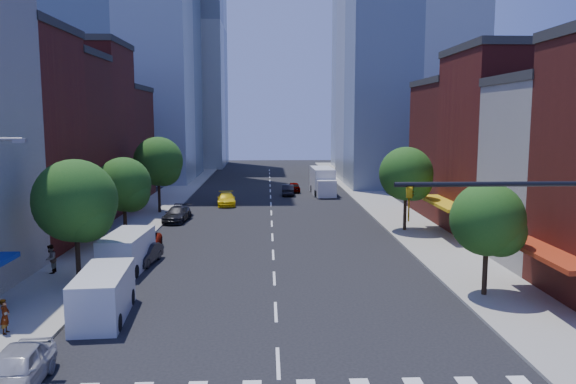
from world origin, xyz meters
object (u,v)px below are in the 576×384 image
at_px(parked_car_rear, 177,214).
at_px(cargo_van_near, 103,296).
at_px(pedestrian_near, 5,316).
at_px(cargo_van_far, 127,252).
at_px(parked_car_front, 16,370).
at_px(pedestrian_far, 51,259).
at_px(traffic_car_far, 294,187).
at_px(box_truck, 323,182).
at_px(parked_car_third, 142,244).
at_px(traffic_car_oncoming, 288,190).
at_px(taxi, 226,199).
at_px(parked_car_second, 144,254).

relative_size(parked_car_rear, cargo_van_near, 0.86).
bearing_deg(parked_car_rear, cargo_van_near, -83.23).
bearing_deg(pedestrian_near, cargo_van_far, -17.36).
xyz_separation_m(parked_car_front, pedestrian_far, (-4.43, 15.10, 0.28)).
bearing_deg(traffic_car_far, pedestrian_near, 70.59).
height_order(parked_car_rear, pedestrian_near, pedestrian_near).
bearing_deg(cargo_van_far, box_truck, 68.53).
xyz_separation_m(cargo_van_near, pedestrian_near, (-3.74, -2.13, -0.22)).
distance_m(parked_car_front, parked_car_third, 20.69).
bearing_deg(pedestrian_far, traffic_car_far, 151.61).
relative_size(parked_car_front, pedestrian_far, 2.52).
xyz_separation_m(traffic_car_oncoming, traffic_car_far, (0.91, 3.14, -0.03)).
xyz_separation_m(cargo_van_near, traffic_car_far, (11.59, 47.22, -0.50)).
bearing_deg(pedestrian_far, taxi, 157.48).
height_order(cargo_van_far, traffic_car_oncoming, cargo_van_far).
height_order(parked_car_third, traffic_car_oncoming, parked_car_third).
distance_m(parked_car_front, traffic_car_far, 55.94).
height_order(parked_car_front, traffic_car_oncoming, parked_car_front).
bearing_deg(pedestrian_far, parked_car_third, 136.62).
distance_m(parked_car_front, traffic_car_oncoming, 52.68).
xyz_separation_m(taxi, traffic_car_far, (8.15, 11.24, -0.04)).
relative_size(parked_car_third, box_truck, 0.62).
bearing_deg(cargo_van_far, parked_car_rear, 91.20).
relative_size(parked_car_front, box_truck, 0.54).
height_order(pedestrian_near, pedestrian_far, pedestrian_far).
xyz_separation_m(parked_car_rear, pedestrian_far, (-4.94, -18.28, 0.35)).
distance_m(taxi, pedestrian_near, 38.78).
xyz_separation_m(cargo_van_near, pedestrian_far, (-5.46, 7.81, -0.11)).
distance_m(parked_car_second, parked_car_rear, 15.65).
bearing_deg(parked_car_rear, taxi, 73.80).
height_order(parked_car_second, parked_car_third, parked_car_third).
xyz_separation_m(parked_car_front, cargo_van_near, (1.03, 7.28, 0.39)).
xyz_separation_m(parked_car_front, taxi, (4.47, 43.26, -0.07)).
distance_m(parked_car_rear, pedestrian_far, 18.93).
distance_m(taxi, pedestrian_far, 29.54).
xyz_separation_m(parked_car_third, cargo_van_far, (-0.01, -4.50, 0.47)).
xyz_separation_m(parked_car_front, box_truck, (16.24, 52.03, 0.83)).
distance_m(parked_car_rear, cargo_van_near, 26.10).
distance_m(parked_car_second, pedestrian_near, 13.05).
relative_size(cargo_van_far, traffic_car_far, 1.49).
height_order(parked_car_third, pedestrian_far, pedestrian_far).
bearing_deg(taxi, parked_car_rear, -116.80).
relative_size(parked_car_rear, box_truck, 0.57).
distance_m(box_truck, pedestrian_near, 50.57).
relative_size(parked_car_rear, cargo_van_far, 0.84).
distance_m(parked_car_second, traffic_car_far, 38.64).
bearing_deg(parked_car_third, cargo_van_far, -94.75).
distance_m(parked_car_second, cargo_van_far, 1.80).
bearing_deg(cargo_van_far, cargo_van_near, -80.45).
bearing_deg(pedestrian_near, traffic_car_far, -20.87).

